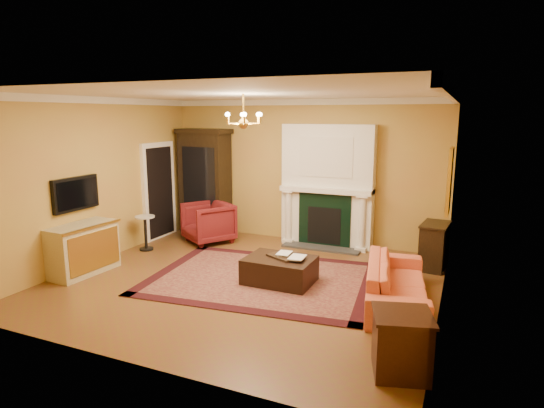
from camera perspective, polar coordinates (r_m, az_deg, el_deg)
The scene contains 26 objects.
floor at distance 7.59m, azimuth -3.36°, elevation -9.68°, with size 6.00×5.50×0.02m, color brown.
ceiling at distance 7.10m, azimuth -3.65°, elevation 13.73°, with size 6.00×5.50×0.02m, color silver.
wall_back at distance 9.71m, azimuth 3.89°, elevation 4.11°, with size 6.00×0.02×3.00m, color gold.
wall_front at distance 4.94m, azimuth -18.11°, elevation -3.33°, with size 6.00×0.02×3.00m, color gold.
wall_left at distance 8.95m, azimuth -20.98°, elevation 2.79°, with size 0.02×5.50×3.00m, color gold.
wall_right at distance 6.44m, azimuth 21.16°, elevation -0.24°, with size 0.02×5.50×3.00m, color gold.
fireplace at distance 9.39m, azimuth 6.93°, elevation 1.93°, with size 1.90×0.70×2.50m.
crown_molding at distance 7.96m, azimuth -0.44°, elevation 12.97°, with size 6.00×5.50×0.12m.
doorway at distance 10.25m, azimuth -13.98°, elevation 1.61°, with size 0.08×1.05×2.10m.
tv_panel at distance 8.51m, azimuth -23.40°, elevation 1.19°, with size 0.09×0.95×0.58m.
gilt_mirror at distance 7.80m, azimuth 21.39°, elevation 2.74°, with size 0.06×0.76×1.05m.
chandelier at distance 7.09m, azimuth -3.61°, elevation 10.49°, with size 0.63×0.55×0.53m.
oriental_rug at distance 7.67m, azimuth -1.30°, elevation -9.31°, with size 3.63×2.72×0.01m, color #460F17.
china_cabinet at distance 10.49m, azimuth -8.39°, elevation 2.54°, with size 1.14×0.52×2.27m, color black.
wingback_armchair at distance 9.77m, azimuth -8.02°, elevation -2.09°, with size 0.91×0.85×0.94m, color maroon.
pedestal_table at distance 9.46m, azimuth -15.59°, elevation -3.21°, with size 0.39×0.39×0.70m.
commode at distance 8.45m, azimuth -22.68°, elevation -5.22°, with size 0.55×1.16×0.86m, color beige.
coral_sofa at distance 6.85m, azimuth 15.44°, elevation -8.66°, with size 2.11×0.62×0.82m, color #E06C47.
end_table at distance 5.15m, azimuth 15.91°, elevation -16.67°, with size 0.55×0.55×0.64m, color #32180D.
console_table at distance 8.55m, azimuth 19.67°, elevation -5.08°, with size 0.40×0.71×0.79m, color black.
leather_ottoman at distance 7.43m, azimuth 0.96°, elevation -8.26°, with size 1.08×0.79×0.40m, color black.
ottoman_tray at distance 7.40m, azimuth 1.60°, elevation -6.55°, with size 0.49×0.38×0.03m, color black.
book_a at distance 7.43m, azimuth 0.73°, elevation -5.17°, with size 0.22×0.03×0.29m, color gray.
book_b at distance 7.24m, azimuth 2.29°, elevation -5.49°, with size 0.24×0.02×0.32m, color gray.
topiary_left at distance 9.54m, azimuth 2.69°, elevation 3.87°, with size 0.17×0.17×0.45m.
topiary_right at distance 9.13m, azimuth 11.32°, elevation 3.23°, with size 0.16×0.16×0.42m.
Camera 1 is at (3.21, -6.32, 2.69)m, focal length 30.00 mm.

